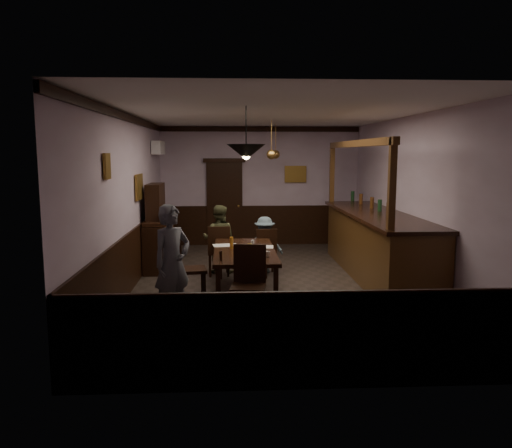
{
  "coord_description": "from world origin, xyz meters",
  "views": [
    {
      "loc": [
        -0.76,
        -8.64,
        2.33
      ],
      "look_at": [
        -0.33,
        -0.37,
        1.15
      ],
      "focal_mm": 35.0,
      "sensor_mm": 36.0,
      "label": 1
    }
  ],
  "objects": [
    {
      "name": "pepper_mill",
      "position": [
        -0.9,
        -1.36,
        0.82
      ],
      "size": [
        0.04,
        0.04,
        0.14
      ],
      "primitive_type": "cylinder",
      "color": "black",
      "rests_on": "dining_table"
    },
    {
      "name": "pendant_brass_mid",
      "position": [
        0.1,
        1.72,
        2.3
      ],
      "size": [
        0.2,
        0.2,
        0.81
      ],
      "color": "#BF8C3F",
      "rests_on": "ground"
    },
    {
      "name": "ac_unit",
      "position": [
        -2.38,
        2.9,
        2.45
      ],
      "size": [
        0.2,
        0.85,
        0.3
      ],
      "color": "white",
      "rests_on": "ground"
    },
    {
      "name": "picture_left_small",
      "position": [
        -2.46,
        -1.6,
        2.15
      ],
      "size": [
        0.04,
        0.28,
        0.36
      ],
      "color": "olive",
      "rests_on": "ground"
    },
    {
      "name": "chair_side",
      "position": [
        -1.46,
        -0.79,
        0.55
      ],
      "size": [
        0.5,
        0.5,
        1.01
      ],
      "rotation": [
        0.0,
        0.0,
        1.73
      ],
      "color": "black",
      "rests_on": "ground"
    },
    {
      "name": "pastry_plate",
      "position": [
        -0.55,
        -1.09,
        0.76
      ],
      "size": [
        0.22,
        0.22,
        0.01
      ],
      "primitive_type": "cylinder",
      "color": "white",
      "rests_on": "dining_table"
    },
    {
      "name": "pendant_iron",
      "position": [
        -0.52,
        -1.37,
        2.35
      ],
      "size": [
        0.56,
        0.56,
        0.76
      ],
      "color": "black",
      "rests_on": "ground"
    },
    {
      "name": "newspaper_right",
      "position": [
        -0.24,
        -0.35,
        0.75
      ],
      "size": [
        0.45,
        0.34,
        0.01
      ],
      "primitive_type": "cube",
      "rotation": [
        0.0,
        0.0,
        -0.1
      ],
      "color": "silver",
      "rests_on": "dining_table"
    },
    {
      "name": "chair_near",
      "position": [
        -0.5,
        -1.89,
        0.58
      ],
      "size": [
        0.53,
        0.53,
        1.06
      ],
      "rotation": [
        0.0,
        0.0,
        -0.15
      ],
      "color": "black",
      "rests_on": "ground"
    },
    {
      "name": "picture_left_large",
      "position": [
        -2.46,
        0.8,
        1.7
      ],
      "size": [
        0.04,
        0.62,
        0.48
      ],
      "color": "olive",
      "rests_on": "ground"
    },
    {
      "name": "soda_can",
      "position": [
        -0.44,
        -0.67,
        0.81
      ],
      "size": [
        0.07,
        0.07,
        0.12
      ],
      "primitive_type": "cylinder",
      "color": "yellow",
      "rests_on": "dining_table"
    },
    {
      "name": "pendant_brass_far",
      "position": [
        0.3,
        2.97,
        2.3
      ],
      "size": [
        0.2,
        0.2,
        0.81
      ],
      "color": "#BF8C3F",
      "rests_on": "ground"
    },
    {
      "name": "water_glass",
      "position": [
        -0.39,
        -0.51,
        0.82
      ],
      "size": [
        0.06,
        0.06,
        0.15
      ],
      "primitive_type": "cylinder",
      "color": "silver",
      "rests_on": "dining_table"
    },
    {
      "name": "room",
      "position": [
        0.0,
        0.0,
        1.5
      ],
      "size": [
        5.01,
        8.01,
        3.01
      ],
      "color": "#2D2621",
      "rests_on": "ground"
    },
    {
      "name": "chair_far_left",
      "position": [
        -0.98,
        0.7,
        0.53
      ],
      "size": [
        0.44,
        0.44,
        0.97
      ],
      "rotation": [
        0.0,
        0.0,
        3.21
      ],
      "color": "black",
      "rests_on": "ground"
    },
    {
      "name": "person_seated_right",
      "position": [
        -0.09,
        0.98,
        0.55
      ],
      "size": [
        0.75,
        0.48,
        1.1
      ],
      "primitive_type": "imported",
      "rotation": [
        0.0,
        0.0,
        3.03
      ],
      "color": "slate",
      "rests_on": "ground"
    },
    {
      "name": "newspaper_left",
      "position": [
        -0.85,
        -0.18,
        0.75
      ],
      "size": [
        0.46,
        0.36,
        0.01
      ],
      "primitive_type": "cube",
      "rotation": [
        0.0,
        0.0,
        0.15
      ],
      "color": "silver",
      "rests_on": "dining_table"
    },
    {
      "name": "beer_glass",
      "position": [
        -0.74,
        -0.47,
        0.85
      ],
      "size": [
        0.06,
        0.06,
        0.2
      ],
      "primitive_type": "cylinder",
      "color": "#BF721E",
      "rests_on": "dining_table"
    },
    {
      "name": "chair_far_right",
      "position": [
        -0.08,
        0.71,
        0.5
      ],
      "size": [
        0.42,
        0.42,
        0.91
      ],
      "rotation": [
        0.0,
        0.0,
        3.21
      ],
      "color": "black",
      "rests_on": "ground"
    },
    {
      "name": "pastry_ring_a",
      "position": [
        -0.63,
        -1.16,
        0.79
      ],
      "size": [
        0.13,
        0.13,
        0.04
      ],
      "primitive_type": "torus",
      "color": "#C68C47",
      "rests_on": "pastry_plate"
    },
    {
      "name": "door_back",
      "position": [
        -0.9,
        3.95,
        1.05
      ],
      "size": [
        0.9,
        0.06,
        2.1
      ],
      "primitive_type": "cube",
      "color": "black",
      "rests_on": "ground"
    },
    {
      "name": "sideboard",
      "position": [
        -2.21,
        1.34,
        0.69
      ],
      "size": [
        0.47,
        1.31,
        1.73
      ],
      "color": "black",
      "rests_on": "ground"
    },
    {
      "name": "bar_counter",
      "position": [
        1.99,
        0.48,
        0.65
      ],
      "size": [
        1.07,
        4.58,
        2.56
      ],
      "color": "#432912",
      "rests_on": "ground"
    },
    {
      "name": "pastry_ring_b",
      "position": [
        -0.57,
        -1.05,
        0.79
      ],
      "size": [
        0.13,
        0.13,
        0.04
      ],
      "primitive_type": "torus",
      "color": "#C68C47",
      "rests_on": "pastry_plate"
    },
    {
      "name": "person_seated_left",
      "position": [
        -0.99,
        0.97,
        0.67
      ],
      "size": [
        0.72,
        0.6,
        1.33
      ],
      "primitive_type": "imported",
      "rotation": [
        0.0,
        0.0,
        2.98
      ],
      "color": "#434429",
      "rests_on": "ground"
    },
    {
      "name": "person_standing",
      "position": [
        -1.57,
        -1.83,
        0.82
      ],
      "size": [
        0.7,
        0.69,
        1.64
      ],
      "primitive_type": "imported",
      "rotation": [
        0.0,
        0.0,
        0.75
      ],
      "color": "#555761",
      "rests_on": "ground"
    },
    {
      "name": "saucer",
      "position": [
        -0.23,
        -1.1,
        0.76
      ],
      "size": [
        0.15,
        0.15,
        0.01
      ],
      "primitive_type": "cylinder",
      "color": "white",
      "rests_on": "dining_table"
    },
    {
      "name": "napkin",
      "position": [
        -0.58,
        -0.86,
        0.75
      ],
      "size": [
        0.15,
        0.15,
        0.0
      ],
      "primitive_type": "cube",
      "rotation": [
        0.0,
        0.0,
        0.01
      ],
      "color": "#F6FC5C",
      "rests_on": "dining_table"
    },
    {
      "name": "picture_back",
      "position": [
        0.9,
        3.96,
        1.8
      ],
      "size": [
        0.55,
        0.04,
        0.42
      ],
      "color": "olive",
      "rests_on": "ground"
    },
    {
      "name": "coffee_cup",
      "position": [
        -0.19,
        -1.16,
        0.8
      ],
      "size": [
        0.08,
        0.08,
        0.07
      ],
      "primitive_type": "imported",
      "rotation": [
        0.0,
        0.0,
        0.01
      ],
      "color": "white",
      "rests_on": "saucer"
    },
    {
      "name": "dining_table",
      "position": [
        -0.53,
        -0.57,
        0.69
      ],
      "size": [
        1.01,
        2.21,
        0.75
      ],
      "rotation": [
        0.0,
        0.0,
        0.01
      ],
      "color": "black",
      "rests_on": "ground"
    }
  ]
}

